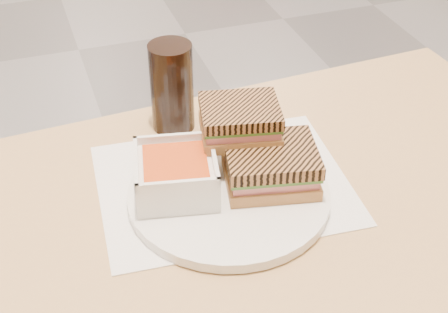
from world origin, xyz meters
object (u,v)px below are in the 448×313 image
object	(u,v)px
soup_bowl	(176,176)
panini_lower	(271,166)
cola_glass	(172,87)
main_table	(224,286)
plate	(229,195)

from	to	relation	value
soup_bowl	panini_lower	xyz separation A→B (m)	(0.14, -0.03, 0.00)
soup_bowl	cola_glass	bearing A→B (deg)	76.10
soup_bowl	cola_glass	xyz separation A→B (m)	(0.05, 0.19, 0.03)
main_table	soup_bowl	bearing A→B (deg)	116.33
main_table	soup_bowl	size ratio (longest dim) A/B	9.02
cola_glass	panini_lower	bearing A→B (deg)	-67.10
main_table	cola_glass	distance (m)	0.34
soup_bowl	panini_lower	world-z (taller)	soup_bowl
panini_lower	main_table	bearing A→B (deg)	-146.44
soup_bowl	plate	bearing A→B (deg)	-21.02
plate	soup_bowl	distance (m)	0.08
main_table	cola_glass	xyz separation A→B (m)	(0.00, 0.28, 0.19)
main_table	panini_lower	xyz separation A→B (m)	(0.09, 0.06, 0.16)
panini_lower	cola_glass	world-z (taller)	cola_glass
plate	panini_lower	world-z (taller)	panini_lower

